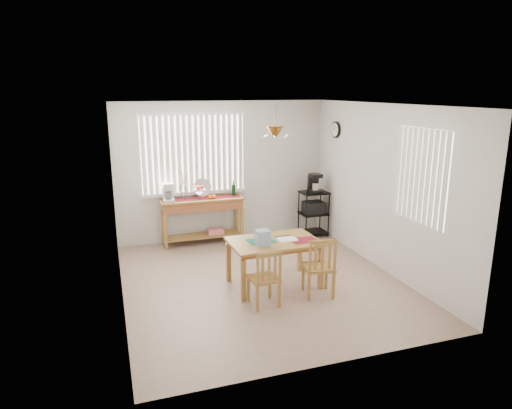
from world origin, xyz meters
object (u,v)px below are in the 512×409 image
object	(u,v)px
sideboard	(203,210)
chair_left	(265,279)
dining_table	(274,246)
chair_right	(319,267)
cart_items	(314,183)
wire_cart	(314,209)

from	to	relation	value
sideboard	chair_left	distance (m)	2.81
sideboard	dining_table	world-z (taller)	sideboard
sideboard	chair_right	distance (m)	2.94
cart_items	chair_right	xyz separation A→B (m)	(-1.10, -2.53, -0.62)
wire_cart	dining_table	world-z (taller)	wire_cart
sideboard	wire_cart	distance (m)	2.17
dining_table	chair_left	world-z (taller)	chair_left
sideboard	chair_left	xyz separation A→B (m)	(0.24, -2.79, -0.25)
chair_left	dining_table	bearing A→B (deg)	59.88
wire_cart	dining_table	xyz separation A→B (m)	(-1.56, -1.97, 0.08)
chair_left	chair_right	size ratio (longest dim) A/B	0.91
sideboard	dining_table	bearing A→B (deg)	-74.98
dining_table	chair_left	bearing A→B (deg)	-120.12
wire_cart	chair_left	bearing A→B (deg)	-126.63
cart_items	wire_cart	bearing A→B (deg)	-90.00
wire_cart	cart_items	size ratio (longest dim) A/B	2.43
cart_items	dining_table	world-z (taller)	cart_items
dining_table	chair_left	xyz separation A→B (m)	(-0.35, -0.60, -0.22)
wire_cart	dining_table	bearing A→B (deg)	-128.42
wire_cart	chair_right	xyz separation A→B (m)	(-1.10, -2.52, -0.10)
cart_items	chair_left	size ratio (longest dim) A/B	0.46
sideboard	cart_items	bearing A→B (deg)	-5.48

